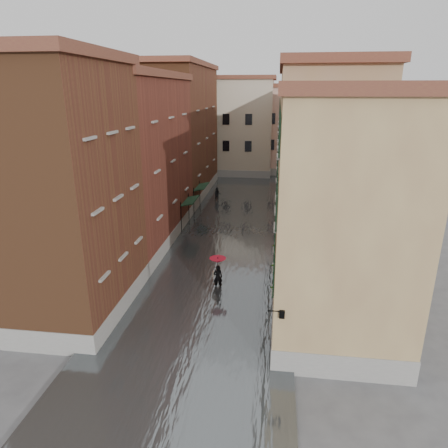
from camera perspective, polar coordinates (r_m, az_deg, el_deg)
The scene contains 16 objects.
ground at distance 23.93m, azimuth -2.79°, elevation -10.70°, with size 120.00×120.00×0.00m, color #505052.
floodwater at distance 35.67m, azimuth 0.90°, elevation -0.36°, with size 10.00×60.00×0.20m, color #4D5255.
building_left_near at distance 22.08m, azimuth -22.26°, elevation 3.58°, with size 6.00×8.00×13.00m, color brown.
building_left_mid at distance 31.91m, azimuth -12.63°, elevation 8.34°, with size 6.00×14.00×12.50m, color brown.
building_left_far at distance 46.05m, azimuth -6.31°, elevation 12.66°, with size 6.00×16.00×14.00m, color brown.
building_right_near at distance 19.69m, azimuth 16.32°, elevation 0.23°, with size 6.00×8.00×11.50m, color #97724E.
building_right_mid at distance 30.12m, azimuth 13.53°, elevation 8.16°, with size 6.00×14.00×13.00m, color #9F7F60.
building_right_far at distance 45.01m, azimuth 11.66°, elevation 10.66°, with size 6.00×16.00×11.50m, color #97724E.
building_end_cream at distance 59.13m, azimuth 0.86°, elevation 13.59°, with size 12.00×9.00×13.00m, color #BDB096.
building_end_pink at distance 60.81m, azimuth 9.77°, elevation 13.00°, with size 10.00×9.00×12.00m, color tan.
awning_near at distance 34.96m, azimuth -4.89°, elevation 3.24°, with size 1.09×3.08×2.80m.
awning_far at distance 40.01m, azimuth -3.27°, elevation 5.26°, with size 1.09×3.18×2.80m.
wall_lantern at distance 16.92m, azimuth 8.22°, elevation -12.55°, with size 0.71×0.22×0.35m.
window_planters at distance 20.33m, azimuth 7.64°, elevation -5.34°, with size 0.59×5.87×0.84m.
pedestrian_main at distance 24.48m, azimuth -0.90°, elevation -6.50°, with size 1.04×1.04×2.06m.
pedestrian_far at distance 43.80m, azimuth -0.94°, elevation 4.22°, with size 0.78×0.61×1.60m, color black.
Camera 1 is at (3.87, -20.50, 11.72)m, focal length 32.00 mm.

